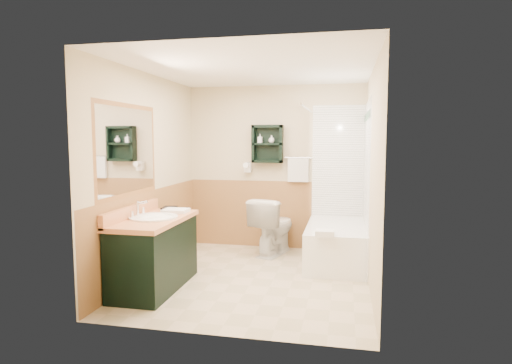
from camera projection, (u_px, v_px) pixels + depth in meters
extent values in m
plane|color=beige|center=(254.00, 278.00, 5.00)|extent=(3.00, 3.00, 0.00)
cube|color=beige|center=(275.00, 167.00, 6.36)|extent=(2.60, 0.04, 2.40)
cube|color=beige|center=(147.00, 174.00, 5.14)|extent=(0.04, 3.00, 2.40)
cube|color=beige|center=(374.00, 178.00, 4.61)|extent=(0.04, 3.00, 2.40)
cube|color=white|center=(254.00, 67.00, 4.76)|extent=(2.60, 3.00, 0.04)
cube|color=black|center=(267.00, 144.00, 6.23)|extent=(0.45, 0.15, 0.55)
cylinder|color=silver|center=(307.00, 109.00, 5.42)|extent=(0.03, 1.60, 0.03)
cube|color=black|center=(154.00, 253.00, 4.63)|extent=(0.59, 1.22, 0.78)
cube|color=white|center=(336.00, 243.00, 5.63)|extent=(0.76, 1.50, 0.51)
imported|color=white|center=(273.00, 226.00, 6.02)|extent=(0.67, 0.90, 0.79)
cube|color=white|center=(176.00, 211.00, 4.94)|extent=(0.28, 0.22, 0.04)
imported|color=black|center=(162.00, 200.00, 5.21)|extent=(0.16, 0.04, 0.22)
cube|color=white|center=(325.00, 233.00, 4.92)|extent=(0.21, 0.18, 0.07)
imported|color=white|center=(260.00, 141.00, 6.24)|extent=(0.07, 0.14, 0.06)
imported|color=white|center=(272.00, 140.00, 6.21)|extent=(0.13, 0.14, 0.09)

